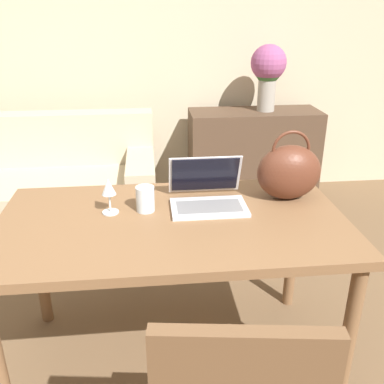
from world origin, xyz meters
name	(u,v)px	position (x,y,z in m)	size (l,w,h in m)	color
wall_back	(145,35)	(0.00, 2.81, 1.35)	(10.00, 0.06, 2.70)	beige
dining_table	(173,237)	(0.07, 0.69, 0.66)	(1.46, 0.81, 0.75)	brown
couch	(41,192)	(-0.84, 2.15, 0.29)	(1.72, 0.83, 0.82)	#C1B293
sideboard	(253,157)	(0.87, 2.47, 0.39)	(1.07, 0.40, 0.78)	#4C3828
laptop	(207,192)	(0.24, 0.83, 0.80)	(0.33, 0.29, 0.20)	silver
drinking_glass	(145,199)	(-0.04, 0.78, 0.80)	(0.08, 0.08, 0.11)	silver
wine_glass	(109,190)	(-0.19, 0.77, 0.86)	(0.07, 0.07, 0.16)	silver
handbag	(289,172)	(0.62, 0.84, 0.88)	(0.29, 0.18, 0.32)	#592D1E
flower_vase	(268,69)	(0.95, 2.48, 1.11)	(0.28, 0.28, 0.52)	#9E998E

